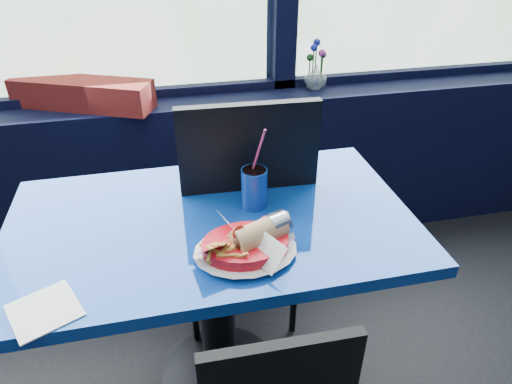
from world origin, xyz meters
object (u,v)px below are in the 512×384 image
Objects in this scene: planter_box at (82,93)px; flower_vase at (316,74)px; ketchup_bottle at (271,138)px; soda_cup at (254,187)px; food_basket at (247,244)px; near_table at (214,265)px; chair_near_back at (241,204)px.

flower_vase is (1.05, 0.01, 0.01)m from planter_box.
soda_cup reaches higher than ketchup_bottle.
flower_vase is 1.20m from food_basket.
flower_vase is 0.71m from ketchup_bottle.
planter_box is (-0.43, 0.88, 0.29)m from near_table.
near_table is 4.83× the size of ketchup_bottle.
chair_near_back is 0.86m from planter_box.
flower_vase reaches higher than ketchup_bottle.
chair_near_back is at bearing 177.07° from ketchup_bottle.
ketchup_bottle is (0.25, 0.28, 0.29)m from near_table.
chair_near_back reaches higher than ketchup_bottle.
ketchup_bottle reaches higher than planter_box.
near_table is 1.15× the size of chair_near_back.
food_basket is (0.50, -1.06, -0.08)m from planter_box.
near_table is at bearing 65.63° from chair_near_back.
soda_cup is (-0.00, -0.24, 0.22)m from chair_near_back.
soda_cup is at bearing -119.75° from flower_vase.
chair_near_back reaches higher than flower_vase.
ketchup_bottle is (0.18, 0.46, 0.08)m from food_basket.
chair_near_back is 1.72× the size of planter_box.
planter_box is at bearing -179.65° from flower_vase.
flower_vase reaches higher than soda_cup.
soda_cup is at bearing -31.58° from planter_box.
food_basket is 0.95× the size of soda_cup.
near_table is 4.69× the size of food_basket.
flower_vase is at bearing 60.25° from soda_cup.
planter_box is 2.44× the size of ketchup_bottle.
near_table is 5.26× the size of flower_vase.
chair_near_back reaches higher than soda_cup.
ketchup_bottle is at bearing 71.79° from food_basket.
ketchup_bottle is (0.11, -0.01, 0.26)m from chair_near_back.
near_table is 4.48× the size of soda_cup.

